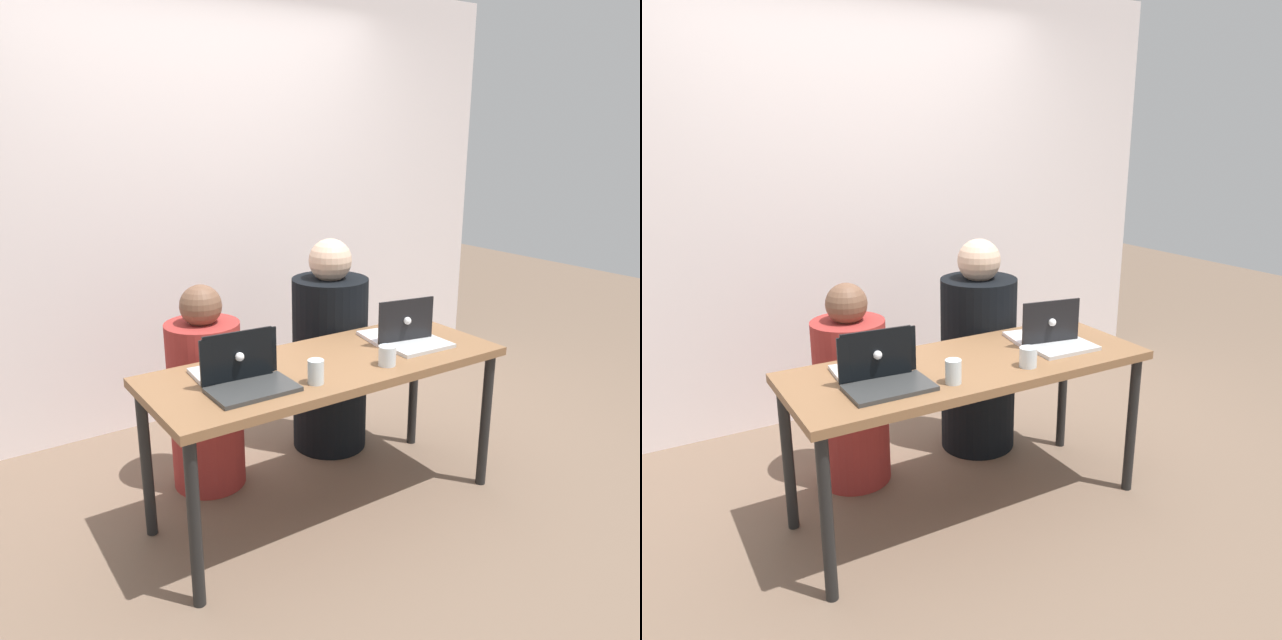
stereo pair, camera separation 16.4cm
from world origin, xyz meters
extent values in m
plane|color=brown|center=(0.00, 0.00, 0.00)|extent=(12.00, 12.00, 0.00)
cube|color=silver|center=(0.00, 1.41, 1.32)|extent=(4.50, 0.10, 2.64)
cube|color=brown|center=(0.00, 0.00, 0.73)|extent=(1.65, 0.63, 0.04)
cylinder|color=black|center=(-0.78, -0.27, 0.35)|extent=(0.05, 0.05, 0.71)
cylinder|color=black|center=(0.78, -0.27, 0.35)|extent=(0.05, 0.05, 0.71)
cylinder|color=black|center=(-0.78, 0.27, 0.35)|extent=(0.05, 0.05, 0.71)
cylinder|color=black|center=(0.78, 0.27, 0.35)|extent=(0.05, 0.05, 0.71)
cylinder|color=#9C2E2A|center=(-0.38, 0.53, 0.43)|extent=(0.43, 0.43, 0.86)
sphere|color=brown|center=(-0.38, 0.53, 0.95)|extent=(0.20, 0.20, 0.20)
cylinder|color=black|center=(0.38, 0.53, 0.49)|extent=(0.45, 0.45, 0.98)
sphere|color=beige|center=(0.38, 0.53, 1.08)|extent=(0.23, 0.23, 0.23)
cube|color=#353637|center=(-0.44, -0.11, 0.76)|extent=(0.34, 0.21, 0.02)
cube|color=black|center=(-0.44, 0.00, 0.86)|extent=(0.34, 0.01, 0.20)
sphere|color=white|center=(-0.44, 0.01, 0.86)|extent=(0.04, 0.04, 0.04)
cube|color=silver|center=(0.47, 0.11, 0.76)|extent=(0.33, 0.27, 0.02)
cube|color=black|center=(0.45, -0.01, 0.87)|extent=(0.30, 0.06, 0.21)
sphere|color=white|center=(0.45, -0.02, 0.87)|extent=(0.04, 0.04, 0.04)
cube|color=silver|center=(-0.44, 0.11, 0.76)|extent=(0.32, 0.25, 0.02)
cube|color=black|center=(-0.45, -0.01, 0.87)|extent=(0.30, 0.03, 0.21)
sphere|color=white|center=(-0.45, -0.02, 0.87)|extent=(0.04, 0.04, 0.04)
cube|color=silver|center=(0.47, -0.08, 0.76)|extent=(0.31, 0.21, 0.02)
cube|color=black|center=(0.48, 0.03, 0.86)|extent=(0.30, 0.02, 0.18)
sphere|color=white|center=(0.48, 0.04, 0.86)|extent=(0.03, 0.03, 0.03)
cylinder|color=silver|center=(-0.18, -0.18, 0.80)|extent=(0.07, 0.07, 0.10)
cylinder|color=silver|center=(-0.18, -0.18, 0.78)|extent=(0.06, 0.06, 0.06)
cylinder|color=silver|center=(0.19, -0.18, 0.79)|extent=(0.08, 0.08, 0.09)
cylinder|color=silver|center=(0.19, -0.18, 0.77)|extent=(0.07, 0.07, 0.05)
camera|label=1|loc=(-1.49, -2.17, 1.74)|focal=35.00mm
camera|label=2|loc=(-1.35, -2.26, 1.74)|focal=35.00mm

